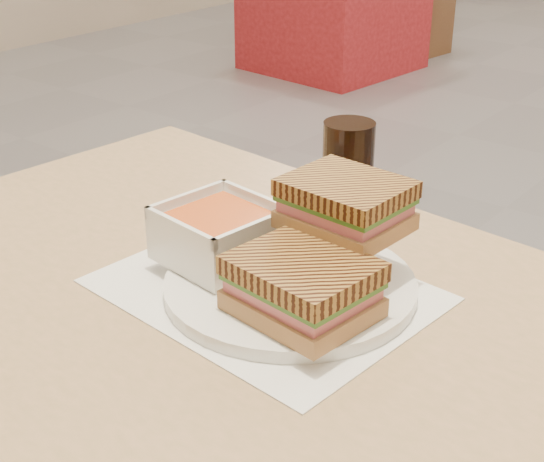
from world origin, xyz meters
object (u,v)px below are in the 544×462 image
Objects in this scene: panini_lower at (303,286)px; bg_table_0 at (334,6)px; cola_glass at (347,175)px; bg_chair_0l at (285,3)px; soup_bowl at (220,236)px; plate at (290,285)px; bg_chair_0r at (405,13)px; main_table at (297,448)px.

bg_table_0 is (-2.21, 3.31, -0.44)m from panini_lower.
cola_glass is 4.57m from bg_chair_0l.
bg_table_0 is (-2.07, 3.27, -0.44)m from soup_bowl.
bg_table_0 is at bearing -33.17° from bg_chair_0l.
plate reaches higher than bg_table_0.
bg_table_0 is at bearing 123.77° from panini_lower.
soup_bowl is at bearing -53.33° from bg_chair_0l.
bg_chair_0l is 0.93× the size of bg_chair_0r.
soup_bowl is 0.15× the size of bg_table_0.
soup_bowl is 4.35m from bg_chair_0r.
soup_bowl is at bearing 155.61° from main_table.
bg_chair_0r is (-2.03, 3.85, -0.51)m from plate.
plate is 3.93m from bg_table_0.
main_table is 9.44× the size of cola_glass.
plate is (-0.07, 0.08, 0.12)m from main_table.
cola_glass is 4.21m from bg_chair_0r.
panini_lower is (0.05, -0.04, 0.04)m from plate.
cola_glass reaches higher than panini_lower.
bg_chair_0r is at bearing 118.14° from main_table.
bg_chair_0r is at bearing 77.22° from bg_table_0.
soup_bowl is at bearing -102.55° from cola_glass.
main_table is 2.76× the size of bg_chair_0l.
plate is at bearing 5.99° from soup_bowl.
main_table reaches higher than bg_table_0.
cola_glass is (-0.12, 0.26, 0.18)m from main_table.
bg_table_0 is 1.77× the size of bg_chair_0r.
cola_glass reaches higher than soup_bowl.
main_table is at bearing -65.08° from cola_glass.
bg_chair_0r is at bearing 8.51° from bg_chair_0l.
panini_lower is 4.00m from bg_table_0.
bg_chair_0r is (0.84, 0.13, 0.02)m from bg_chair_0l.
panini_lower is 0.28× the size of bg_chair_0r.
panini_lower is 1.05× the size of cola_glass.
bg_chair_0l is (-2.78, 3.73, -0.57)m from soup_bowl.
soup_bowl reaches higher than bg_chair_0r.
plate is 4.73m from bg_chair_0l.
main_table is 9.85× the size of soup_bowl.
cola_glass reaches higher than plate.
plate reaches higher than bg_chair_0r.
main_table reaches higher than bg_chair_0l.
bg_table_0 reaches higher than bg_chair_0r.
plate is 4.38m from bg_chair_0r.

